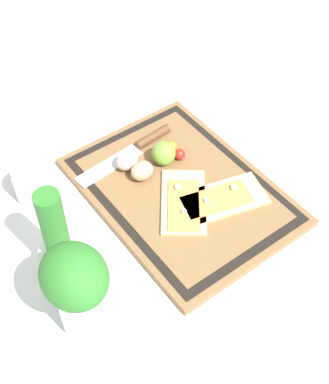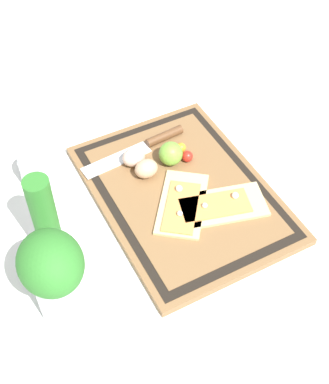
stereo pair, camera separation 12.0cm
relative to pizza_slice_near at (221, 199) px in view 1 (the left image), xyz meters
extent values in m
plane|color=silver|center=(0.08, 0.05, -0.03)|extent=(6.00, 6.00, 0.00)
cube|color=brown|center=(0.08, 0.05, -0.02)|extent=(0.51, 0.38, 0.02)
cube|color=black|center=(0.08, 0.05, -0.01)|extent=(0.48, 0.35, 0.00)
cube|color=brown|center=(0.08, 0.05, -0.01)|extent=(0.44, 0.31, 0.00)
cube|color=#DBBC7F|center=(0.00, 0.00, 0.00)|extent=(0.15, 0.22, 0.01)
cube|color=#E08E47|center=(0.00, 0.01, 0.00)|extent=(0.11, 0.17, 0.00)
sphere|color=silver|center=(0.00, -0.04, 0.01)|extent=(0.02, 0.02, 0.02)
sphere|color=silver|center=(0.01, 0.04, 0.01)|extent=(0.01, 0.01, 0.01)
cube|color=#DBBC7F|center=(0.05, 0.07, 0.00)|extent=(0.21, 0.19, 0.01)
cube|color=#E08E47|center=(0.03, 0.08, 0.00)|extent=(0.16, 0.14, 0.00)
sphere|color=silver|center=(0.08, 0.06, 0.01)|extent=(0.02, 0.02, 0.02)
sphere|color=silver|center=(0.02, 0.09, 0.01)|extent=(0.01, 0.01, 0.01)
cube|color=silver|center=(0.24, 0.15, 0.00)|extent=(0.05, 0.18, 0.00)
cylinder|color=brown|center=(0.25, 0.01, 0.01)|extent=(0.03, 0.10, 0.02)
ellipsoid|color=tan|center=(0.16, 0.10, 0.02)|extent=(0.05, 0.06, 0.05)
ellipsoid|color=beige|center=(0.21, 0.11, 0.02)|extent=(0.05, 0.06, 0.05)
sphere|color=#70A838|center=(0.18, 0.03, 0.02)|extent=(0.06, 0.06, 0.06)
sphere|color=red|center=(0.16, -0.01, 0.01)|extent=(0.03, 0.03, 0.03)
sphere|color=gold|center=(0.20, -0.01, 0.01)|extent=(0.02, 0.02, 0.02)
cylinder|color=white|center=(0.07, 0.37, 0.00)|extent=(0.09, 0.09, 0.06)
cylinder|color=#2D7528|center=(0.07, 0.37, 0.10)|extent=(0.05, 0.05, 0.20)
cylinder|color=silver|center=(0.28, 0.33, 0.01)|extent=(0.07, 0.07, 0.08)
cylinder|color=olive|center=(0.28, 0.33, -0.01)|extent=(0.07, 0.07, 0.03)
cylinder|color=silver|center=(0.28, 0.33, 0.06)|extent=(0.07, 0.07, 0.01)
cylinder|color=silver|center=(-0.07, 0.40, 0.03)|extent=(0.08, 0.08, 0.11)
ellipsoid|color=#2D7528|center=(-0.07, 0.40, 0.14)|extent=(0.13, 0.12, 0.11)
camera|label=1|loc=(-0.55, 0.57, 0.92)|focal=50.00mm
camera|label=2|loc=(-0.62, 0.47, 0.92)|focal=50.00mm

